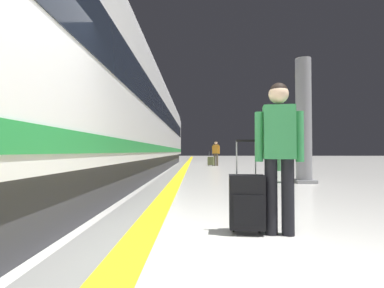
% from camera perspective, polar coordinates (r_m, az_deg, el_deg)
% --- Properties ---
extents(ground_plane, '(120.00, 120.00, 0.00)m').
position_cam_1_polar(ground_plane, '(2.40, 0.01, -23.57)').
color(ground_plane, silver).
extents(safety_line_strip, '(0.36, 80.00, 0.01)m').
position_cam_1_polar(safety_line_strip, '(12.27, -2.08, -5.72)').
color(safety_line_strip, yellow).
rests_on(safety_line_strip, ground).
extents(tactile_edge_band, '(0.65, 80.00, 0.01)m').
position_cam_1_polar(tactile_edge_band, '(12.29, -3.71, -5.72)').
color(tactile_edge_band, slate).
rests_on(tactile_edge_band, ground).
extents(high_speed_train, '(2.94, 33.63, 4.97)m').
position_cam_1_polar(high_speed_train, '(9.85, -15.58, 7.89)').
color(high_speed_train, '#38383D').
rests_on(high_speed_train, ground).
extents(traveller_foreground, '(0.51, 0.24, 1.66)m').
position_cam_1_polar(traveller_foreground, '(3.26, 16.94, -0.40)').
color(traveller_foreground, black).
rests_on(traveller_foreground, ground).
extents(rolling_suitcase_foreground, '(0.40, 0.26, 1.04)m').
position_cam_1_polar(rolling_suitcase_foreground, '(3.25, 10.85, -11.20)').
color(rolling_suitcase_foreground, black).
rests_on(rolling_suitcase_foreground, ground).
extents(passenger_near, '(0.48, 0.26, 1.58)m').
position_cam_1_polar(passenger_near, '(18.23, 4.77, -1.47)').
color(passenger_near, brown).
rests_on(passenger_near, ground).
extents(suitcase_near, '(0.44, 0.37, 0.97)m').
position_cam_1_polar(suitcase_near, '(18.04, 3.80, -3.38)').
color(suitcase_near, '#596038').
rests_on(suitcase_near, ground).
extents(platform_pillar, '(0.56, 0.56, 3.60)m').
position_cam_1_polar(platform_pillar, '(8.88, 21.35, 3.90)').
color(platform_pillar, gray).
rests_on(platform_pillar, ground).
extents(waste_bin, '(0.46, 0.46, 0.91)m').
position_cam_1_polar(waste_bin, '(14.07, 16.39, -3.27)').
color(waste_bin, '#2D6638').
rests_on(waste_bin, ground).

